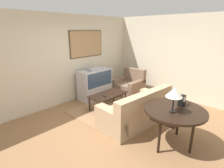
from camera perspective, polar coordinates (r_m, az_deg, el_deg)
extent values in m
plane|color=#8E6642|center=(4.53, 2.43, -12.42)|extent=(12.00, 12.00, 0.00)
cube|color=beige|center=(5.63, -14.09, 7.71)|extent=(12.00, 0.06, 2.70)
cube|color=#4C381E|center=(5.94, -8.34, 12.86)|extent=(1.30, 0.03, 0.85)
cube|color=#A37F56|center=(5.93, -8.23, 12.85)|extent=(1.25, 0.01, 0.80)
cube|color=beige|center=(6.23, 18.91, 8.20)|extent=(0.06, 12.00, 2.70)
cube|color=#99704C|center=(5.34, -0.69, -7.43)|extent=(2.28, 1.41, 0.01)
cube|color=#B7B7BC|center=(6.00, -5.48, -2.44)|extent=(1.14, 0.53, 0.44)
cube|color=#B7B7BC|center=(5.85, -5.62, 2.06)|extent=(1.14, 0.53, 0.54)
cube|color=#2D425B|center=(5.66, -3.83, 1.57)|extent=(1.02, 0.01, 0.47)
cube|color=#9E9EA3|center=(5.77, -5.71, 5.06)|extent=(0.51, 0.29, 0.09)
cube|color=tan|center=(4.48, 7.46, -9.70)|extent=(1.92, 0.99, 0.44)
cube|color=tan|center=(4.11, 11.07, -5.62)|extent=(1.88, 0.36, 0.44)
cube|color=tan|center=(5.04, 13.55, -5.85)|extent=(0.30, 0.87, 0.60)
cube|color=tan|center=(3.92, -0.43, -12.40)|extent=(0.30, 0.87, 0.60)
cube|color=#7C664D|center=(4.52, 12.92, -4.27)|extent=(0.37, 0.15, 0.34)
cube|color=#7C664D|center=(3.91, 5.73, -7.44)|extent=(0.37, 0.15, 0.34)
cube|color=brown|center=(6.32, 5.42, -1.48)|extent=(0.91, 0.91, 0.42)
cube|color=brown|center=(6.47, 7.37, 3.01)|extent=(0.21, 0.88, 0.47)
cube|color=brown|center=(6.51, 2.89, -0.22)|extent=(0.89, 0.19, 0.56)
cube|color=brown|center=(6.11, 8.15, -1.58)|extent=(0.89, 0.19, 0.56)
cube|color=black|center=(5.11, -1.32, -3.50)|extent=(1.11, 0.59, 0.04)
cylinder|color=black|center=(4.71, -3.53, -8.36)|extent=(0.04, 0.04, 0.41)
cylinder|color=black|center=(5.39, 4.36, -4.95)|extent=(0.04, 0.04, 0.41)
cylinder|color=black|center=(5.05, -7.36, -6.63)|extent=(0.04, 0.04, 0.41)
cylinder|color=black|center=(5.69, 0.52, -3.66)|extent=(0.04, 0.04, 0.41)
cylinder|color=black|center=(3.61, 19.76, -7.99)|extent=(1.18, 1.18, 0.04)
cube|color=black|center=(3.63, 19.66, -8.88)|extent=(1.00, 0.47, 0.08)
cylinder|color=black|center=(3.49, 15.24, -15.92)|extent=(0.05, 0.05, 0.75)
cylinder|color=black|center=(4.15, 20.85, -10.78)|extent=(0.05, 0.05, 0.75)
cylinder|color=black|center=(3.68, 24.71, -15.07)|extent=(0.05, 0.05, 0.75)
cylinder|color=black|center=(3.46, 19.09, -8.43)|extent=(0.11, 0.11, 0.02)
cylinder|color=black|center=(3.37, 19.46, -5.06)|extent=(0.02, 0.02, 0.41)
cone|color=silver|center=(3.32, 19.73, -2.58)|extent=(0.30, 0.30, 0.17)
cube|color=black|center=(3.77, 21.84, -5.04)|extent=(0.18, 0.09, 0.21)
cylinder|color=white|center=(3.74, 22.58, -4.68)|extent=(0.11, 0.01, 0.11)
cube|color=black|center=(4.94, -2.59, -3.91)|extent=(0.06, 0.16, 0.02)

